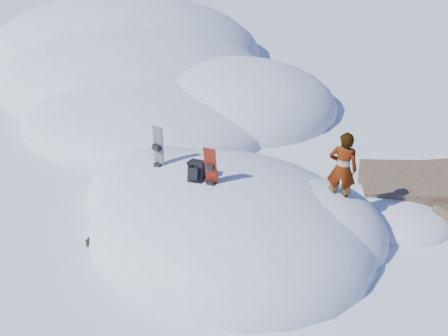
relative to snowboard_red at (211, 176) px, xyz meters
The scene contains 9 objects.
ground 1.72m from the snowboard_red, 67.09° to the left, with size 120.00×120.00×0.00m, color white.
snow_mound 1.79m from the snowboard_red, 88.57° to the left, with size 8.00×6.00×3.00m.
snow_ridge 14.62m from the snowboard_red, 134.86° to the left, with size 21.50×18.50×6.40m.
rock_outcrop 5.47m from the snowboard_red, 41.50° to the left, with size 4.68×4.41×1.68m.
snowboard_red is the anchor object (origin of this frame).
snowboard_dark 1.84m from the snowboard_red, 164.59° to the left, with size 0.32×0.21×1.69m.
backpack 0.39m from the snowboard_red, behind, with size 0.39×0.43×0.57m.
gear_pile 2.88m from the snowboard_red, 145.67° to the right, with size 0.86×0.65×0.23m.
person 2.84m from the snowboard_red, 29.08° to the left, with size 0.63×0.41×1.72m, color slate.
Camera 1 is at (3.92, -7.56, 6.39)m, focal length 35.00 mm.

